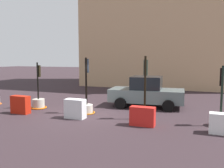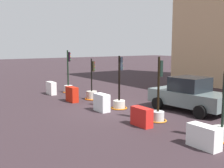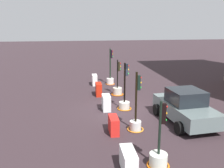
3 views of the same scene
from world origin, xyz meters
TOP-DOWN VIEW (x-y plane):
  - ground_plane at (0.00, 0.00)m, footprint 120.00×120.00m
  - traffic_light_1 at (-3.13, 0.47)m, footprint 0.90×0.90m
  - traffic_light_2 at (-0.02, 0.35)m, footprint 0.88×0.88m
  - traffic_light_3 at (3.04, 0.26)m, footprint 0.82×0.82m
  - traffic_light_4 at (6.26, 0.30)m, footprint 0.84×0.84m
  - construction_barrier_1 at (-3.16, -0.91)m, footprint 0.99×0.43m
  - construction_barrier_2 at (-0.04, -0.78)m, footprint 0.97×0.48m
  - construction_barrier_3 at (3.21, -0.87)m, footprint 1.04×0.43m
  - car_grey_saloon at (2.49, 3.06)m, footprint 4.34×2.50m
  - building_main_facade at (1.32, 15.81)m, footprint 15.97×9.88m

SIDE VIEW (x-z plane):
  - ground_plane at x=0.00m, z-range 0.00..0.00m
  - traffic_light_1 at x=-3.13m, z-range -0.91..1.69m
  - construction_barrier_3 at x=3.21m, z-range 0.00..0.80m
  - traffic_light_4 at x=6.26m, z-range -0.85..1.67m
  - construction_barrier_2 at x=-0.04m, z-range 0.00..0.91m
  - construction_barrier_1 at x=-3.16m, z-range 0.00..0.91m
  - traffic_light_2 at x=-0.02m, z-range -0.95..1.90m
  - traffic_light_3 at x=3.04m, z-range -0.94..1.98m
  - car_grey_saloon at x=2.49m, z-range -0.05..1.73m
  - building_main_facade at x=1.32m, z-range 0.01..17.40m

